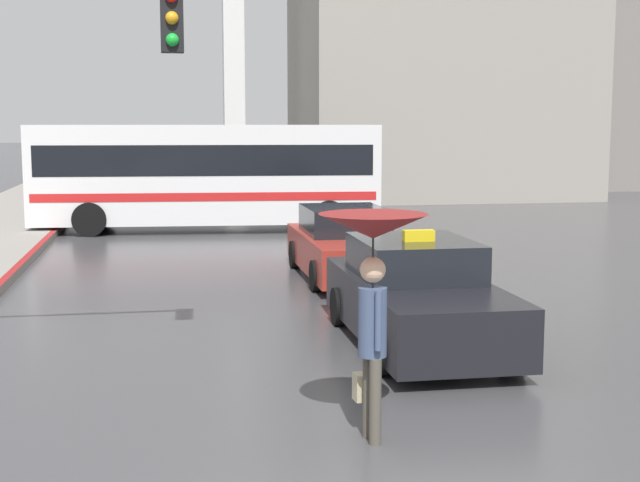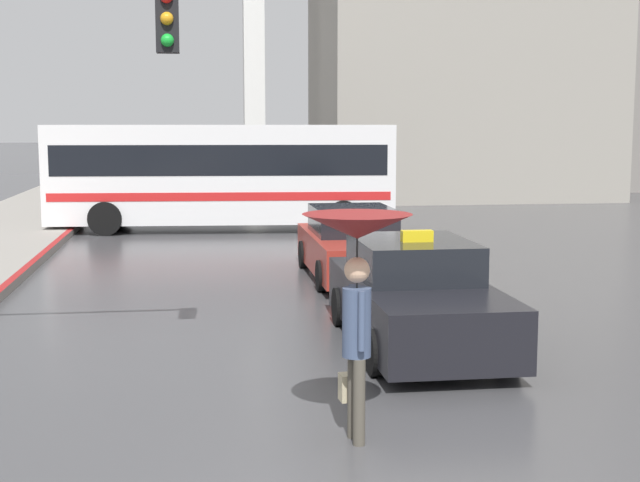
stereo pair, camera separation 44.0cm
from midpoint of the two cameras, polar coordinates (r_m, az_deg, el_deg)
taxi at (r=12.77m, az=7.10°, el=-3.61°), size 1.91×4.58×1.66m
sedan_red at (r=18.27m, az=2.85°, el=-0.30°), size 1.91×4.55×1.44m
city_bus at (r=26.62m, az=-5.82°, el=4.43°), size 10.19×3.22×3.11m
pedestrian_with_umbrella at (r=8.66m, az=3.83°, el=-1.05°), size 1.07×1.07×2.28m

